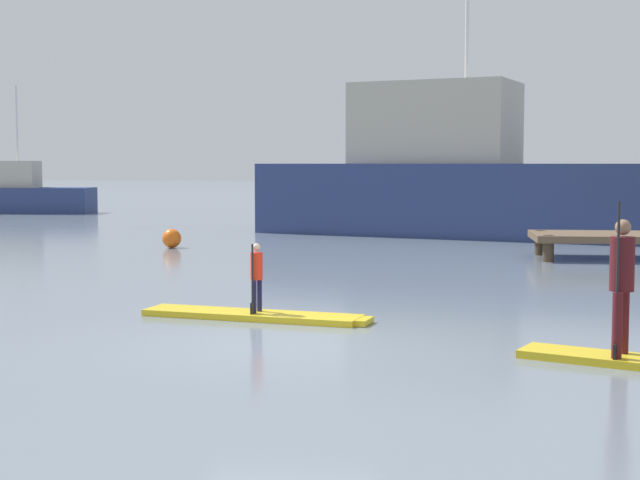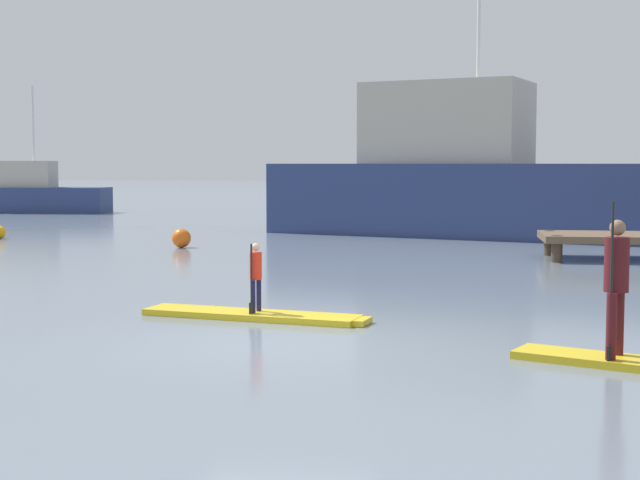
{
  "view_description": "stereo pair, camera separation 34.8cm",
  "coord_description": "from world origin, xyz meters",
  "px_view_note": "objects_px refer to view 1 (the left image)",
  "views": [
    {
      "loc": [
        1.91,
        -12.68,
        2.45
      ],
      "look_at": [
        0.16,
        2.61,
        1.19
      ],
      "focal_mm": 52.89,
      "sensor_mm": 36.0,
      "label": 1
    },
    {
      "loc": [
        2.25,
        -12.64,
        2.45
      ],
      "look_at": [
        0.16,
        2.61,
        1.19
      ],
      "focal_mm": 52.89,
      "sensor_mm": 36.0,
      "label": 2
    }
  ],
  "objects_px": {
    "paddleboard_near": "(256,315)",
    "fishing_boat_green_midground": "(13,194)",
    "paddler_adult": "(622,278)",
    "mooring_buoy_near": "(172,238)",
    "fishing_boat_white_large": "(458,180)",
    "paddler_child_solo": "(256,274)"
  },
  "relations": [
    {
      "from": "paddleboard_near",
      "to": "fishing_boat_green_midground",
      "type": "relative_size",
      "value": 0.48
    },
    {
      "from": "paddler_adult",
      "to": "mooring_buoy_near",
      "type": "distance_m",
      "value": 17.78
    },
    {
      "from": "mooring_buoy_near",
      "to": "paddleboard_near",
      "type": "bearing_deg",
      "value": -68.72
    },
    {
      "from": "fishing_boat_white_large",
      "to": "mooring_buoy_near",
      "type": "bearing_deg",
      "value": -144.64
    },
    {
      "from": "fishing_boat_white_large",
      "to": "fishing_boat_green_midground",
      "type": "height_order",
      "value": "fishing_boat_white_large"
    },
    {
      "from": "paddler_child_solo",
      "to": "mooring_buoy_near",
      "type": "relative_size",
      "value": 1.97
    },
    {
      "from": "fishing_boat_white_large",
      "to": "mooring_buoy_near",
      "type": "height_order",
      "value": "fishing_boat_white_large"
    },
    {
      "from": "paddler_adult",
      "to": "fishing_boat_white_large",
      "type": "xyz_separation_m",
      "value": [
        -1.33,
        20.82,
        0.81
      ]
    },
    {
      "from": "paddleboard_near",
      "to": "mooring_buoy_near",
      "type": "relative_size",
      "value": 6.75
    },
    {
      "from": "paddler_child_solo",
      "to": "fishing_boat_white_large",
      "type": "bearing_deg",
      "value": 78.41
    },
    {
      "from": "paddler_adult",
      "to": "fishing_boat_white_large",
      "type": "bearing_deg",
      "value": 93.65
    },
    {
      "from": "paddler_child_solo",
      "to": "fishing_boat_green_midground",
      "type": "distance_m",
      "value": 34.87
    },
    {
      "from": "paddleboard_near",
      "to": "paddler_child_solo",
      "type": "relative_size",
      "value": 3.42
    },
    {
      "from": "paddler_child_solo",
      "to": "fishing_boat_white_large",
      "type": "relative_size",
      "value": 0.07
    },
    {
      "from": "paddler_adult",
      "to": "mooring_buoy_near",
      "type": "height_order",
      "value": "paddler_adult"
    },
    {
      "from": "fishing_boat_green_midground",
      "to": "paddler_child_solo",
      "type": "bearing_deg",
      "value": -59.47
    },
    {
      "from": "paddleboard_near",
      "to": "fishing_boat_green_midground",
      "type": "distance_m",
      "value": 34.86
    },
    {
      "from": "paddler_adult",
      "to": "fishing_boat_green_midground",
      "type": "xyz_separation_m",
      "value": [
        -22.73,
        32.85,
        -0.13
      ]
    },
    {
      "from": "fishing_boat_green_midground",
      "to": "mooring_buoy_near",
      "type": "xyz_separation_m",
      "value": [
        13.01,
        -17.99,
        -0.66
      ]
    },
    {
      "from": "fishing_boat_green_midground",
      "to": "paddleboard_near",
      "type": "bearing_deg",
      "value": -59.48
    },
    {
      "from": "paddleboard_near",
      "to": "paddler_adult",
      "type": "xyz_separation_m",
      "value": [
        5.03,
        -2.83,
        1.01
      ]
    },
    {
      "from": "fishing_boat_green_midground",
      "to": "paddler_adult",
      "type": "bearing_deg",
      "value": -55.32
    }
  ]
}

